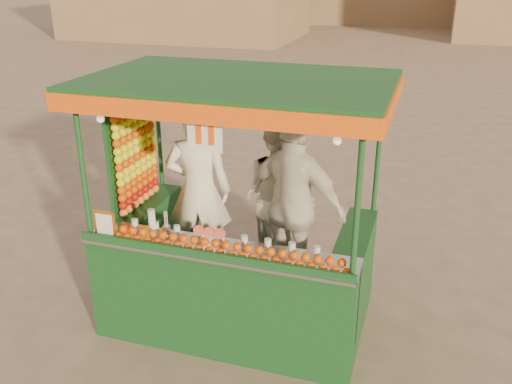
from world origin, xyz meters
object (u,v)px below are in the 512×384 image
(vendor_middle, at_px, (280,197))
(vendor_left, at_px, (199,191))
(juice_cart, at_px, (229,251))
(vendor_right, at_px, (294,206))

(vendor_middle, bearing_deg, vendor_left, 55.02)
(juice_cart, height_order, vendor_right, juice_cart)
(juice_cart, relative_size, vendor_right, 1.47)
(juice_cart, xyz_separation_m, vendor_left, (-0.45, 0.38, 0.39))
(vendor_middle, height_order, vendor_right, vendor_right)
(vendor_middle, distance_m, vendor_right, 0.37)
(vendor_left, height_order, vendor_right, vendor_left)
(juice_cart, distance_m, vendor_middle, 0.76)
(juice_cart, bearing_deg, vendor_left, 139.89)
(vendor_left, distance_m, vendor_right, 0.98)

